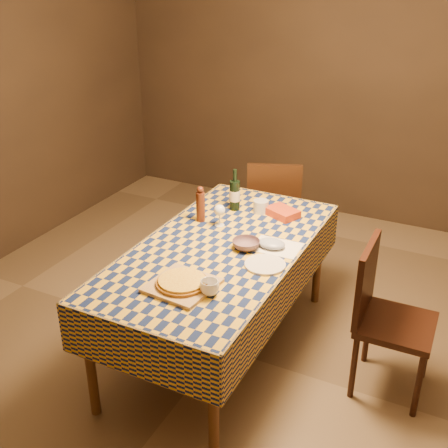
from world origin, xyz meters
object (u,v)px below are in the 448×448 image
object	(u,v)px
bowl	(246,244)
white_plate	(265,265)
dining_table	(220,257)
pizza	(182,282)
chair_far	(273,207)
wine_bottle	(235,195)
chair_right	(383,311)
cutting_board	(182,285)

from	to	relation	value
bowl	white_plate	xyz separation A→B (m)	(0.18, -0.14, -0.02)
dining_table	pizza	size ratio (longest dim) A/B	5.39
bowl	chair_far	distance (m)	1.22
dining_table	pizza	distance (m)	0.51
pizza	bowl	xyz separation A→B (m)	(0.12, 0.55, -0.01)
wine_bottle	white_plate	size ratio (longest dim) A/B	1.25
wine_bottle	chair_right	xyz separation A→B (m)	(1.14, -0.41, -0.36)
pizza	chair_far	xyz separation A→B (m)	(-0.16, 1.71, -0.28)
bowl	cutting_board	bearing A→B (deg)	-102.61
cutting_board	pizza	size ratio (longest dim) A/B	0.96
cutting_board	wine_bottle	distance (m)	1.06
bowl	wine_bottle	size ratio (longest dim) A/B	0.57
chair_right	pizza	bearing A→B (deg)	-146.63
wine_bottle	white_plate	bearing A→B (deg)	-52.04
cutting_board	chair_far	bearing A→B (deg)	95.20
dining_table	cutting_board	xyz separation A→B (m)	(0.03, -0.50, 0.09)
wine_bottle	chair_right	bearing A→B (deg)	-19.72
white_plate	pizza	bearing A→B (deg)	-127.05
pizza	white_plate	xyz separation A→B (m)	(0.31, 0.41, -0.03)
pizza	chair_far	bearing A→B (deg)	95.20
chair_far	dining_table	bearing A→B (deg)	-83.84
pizza	bowl	world-z (taller)	bowl
bowl	chair_right	size ratio (longest dim) A/B	0.18
pizza	chair_far	size ratio (longest dim) A/B	0.37
chair_right	chair_far	bearing A→B (deg)	135.92
dining_table	white_plate	world-z (taller)	white_plate
dining_table	chair_right	distance (m)	1.00
dining_table	cutting_board	bearing A→B (deg)	-87.12
chair_far	wine_bottle	bearing A→B (deg)	-92.58
chair_right	white_plate	bearing A→B (deg)	-161.07
chair_right	wine_bottle	bearing A→B (deg)	160.28
cutting_board	chair_right	bearing A→B (deg)	33.37
pizza	white_plate	size ratio (longest dim) A/B	1.45
pizza	white_plate	world-z (taller)	pizza
bowl	chair_right	distance (m)	0.88
white_plate	chair_right	xyz separation A→B (m)	(0.65, 0.22, -0.25)
pizza	chair_far	world-z (taller)	chair_far
bowl	chair_far	bearing A→B (deg)	103.54
wine_bottle	dining_table	bearing A→B (deg)	-73.43
bowl	chair_far	world-z (taller)	chair_far
pizza	wine_bottle	bearing A→B (deg)	100.11
cutting_board	bowl	bearing A→B (deg)	77.39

